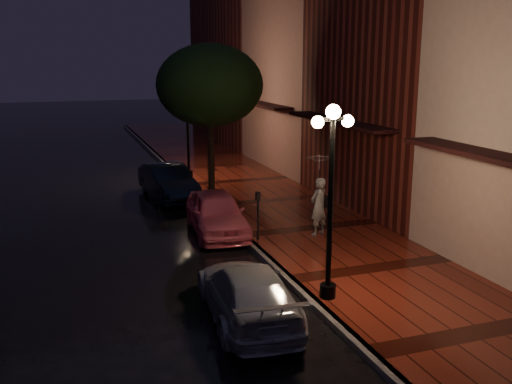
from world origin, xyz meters
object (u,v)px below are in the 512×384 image
object	(u,v)px
navy_car	(168,182)
silver_car	(248,292)
street_tree	(210,88)
parking_meter	(258,211)
woman_with_umbrella	(319,182)
streetlamp_near	(331,191)
pink_car	(217,213)
streetlamp_far	(188,122)

from	to	relation	value
navy_car	silver_car	world-z (taller)	navy_car
street_tree	silver_car	size ratio (longest dim) A/B	1.41
parking_meter	woman_with_umbrella	bearing A→B (deg)	-16.10
street_tree	woman_with_umbrella	xyz separation A→B (m)	(1.54, -6.69, -2.46)
woman_with_umbrella	silver_car	bearing A→B (deg)	25.07
street_tree	parking_meter	xyz separation A→B (m)	(-0.36, -6.58, -3.22)
streetlamp_near	pink_car	xyz separation A→B (m)	(-0.95, 5.88, -1.93)
silver_car	parking_meter	bearing A→B (deg)	-107.11
street_tree	parking_meter	size ratio (longest dim) A/B	4.02
pink_car	woman_with_umbrella	world-z (taller)	woman_with_umbrella
streetlamp_near	streetlamp_far	bearing A→B (deg)	90.00
woman_with_umbrella	parking_meter	size ratio (longest dim) A/B	1.71
streetlamp_near	parking_meter	world-z (taller)	streetlamp_near
street_tree	navy_car	xyz separation A→B (m)	(-1.78, -0.10, -3.57)
streetlamp_near	street_tree	xyz separation A→B (m)	(0.26, 10.99, 1.64)
streetlamp_near	parking_meter	size ratio (longest dim) A/B	2.98
streetlamp_far	silver_car	size ratio (longest dim) A/B	1.05
pink_car	silver_car	distance (m)	6.10
woman_with_umbrella	navy_car	bearing A→B (deg)	-88.04
streetlamp_near	woman_with_umbrella	bearing A→B (deg)	67.27
streetlamp_far	street_tree	size ratio (longest dim) A/B	0.74
street_tree	silver_car	distance (m)	11.92
pink_car	street_tree	bearing A→B (deg)	81.33
streetlamp_far	navy_car	xyz separation A→B (m)	(-1.52, -3.11, -1.93)
streetlamp_near	woman_with_umbrella	distance (m)	4.73
pink_car	navy_car	distance (m)	5.04
pink_car	woman_with_umbrella	xyz separation A→B (m)	(2.75, -1.58, 1.11)
street_tree	streetlamp_near	bearing A→B (deg)	-91.35
streetlamp_far	pink_car	bearing A→B (deg)	-96.67
streetlamp_far	pink_car	distance (m)	8.40
pink_car	parking_meter	bearing A→B (deg)	-55.31
streetlamp_far	woman_with_umbrella	bearing A→B (deg)	-79.48
pink_car	navy_car	size ratio (longest dim) A/B	0.96
streetlamp_far	woman_with_umbrella	size ratio (longest dim) A/B	1.74
pink_car	streetlamp_near	bearing A→B (deg)	-76.19
streetlamp_near	parking_meter	distance (m)	4.69
streetlamp_near	pink_car	world-z (taller)	streetlamp_near
streetlamp_near	navy_car	bearing A→B (deg)	97.96
street_tree	navy_car	size ratio (longest dim) A/B	1.42
navy_car	silver_car	xyz separation A→B (m)	(-0.42, -11.03, -0.08)
navy_car	woman_with_umbrella	bearing A→B (deg)	-69.24
pink_car	silver_car	bearing A→B (deg)	-94.74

